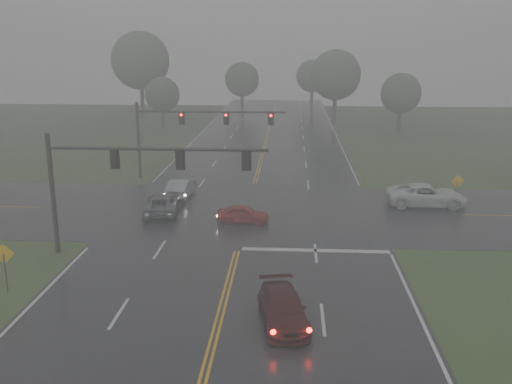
# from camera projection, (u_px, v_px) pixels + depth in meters

# --- Properties ---
(main_road) EXTENTS (18.00, 160.00, 0.02)m
(main_road) POSITION_uv_depth(u_px,v_px,m) (245.00, 220.00, 38.48)
(main_road) COLOR black
(main_road) RESTS_ON ground
(cross_street) EXTENTS (120.00, 14.00, 0.02)m
(cross_street) POSITION_uv_depth(u_px,v_px,m) (248.00, 211.00, 40.40)
(cross_street) COLOR black
(cross_street) RESTS_ON ground
(stop_bar) EXTENTS (8.50, 0.50, 0.01)m
(stop_bar) POSITION_uv_depth(u_px,v_px,m) (315.00, 251.00, 32.81)
(stop_bar) COLOR silver
(stop_bar) RESTS_ON ground
(sedan_maroon) EXTENTS (2.58, 4.78, 1.31)m
(sedan_maroon) POSITION_uv_depth(u_px,v_px,m) (283.00, 323.00, 24.44)
(sedan_maroon) COLOR #3B0C0A
(sedan_maroon) RESTS_ON ground
(sedan_red) EXTENTS (3.54, 1.65, 1.17)m
(sedan_red) POSITION_uv_depth(u_px,v_px,m) (243.00, 223.00, 37.91)
(sedan_red) COLOR #9E140E
(sedan_red) RESTS_ON ground
(sedan_silver) EXTENTS (1.72, 4.40, 1.43)m
(sedan_silver) POSITION_uv_depth(u_px,v_px,m) (182.00, 197.00, 44.13)
(sedan_silver) COLOR gray
(sedan_silver) RESTS_ON ground
(car_grey) EXTENTS (2.84, 5.16, 1.37)m
(car_grey) POSITION_uv_depth(u_px,v_px,m) (162.00, 213.00, 39.96)
(car_grey) COLOR #505257
(car_grey) RESTS_ON ground
(pickup_white) EXTENTS (5.75, 2.69, 1.59)m
(pickup_white) POSITION_uv_depth(u_px,v_px,m) (426.00, 206.00, 41.74)
(pickup_white) COLOR silver
(pickup_white) RESTS_ON ground
(signal_gantry_near) EXTENTS (12.15, 0.30, 6.88)m
(signal_gantry_near) POSITION_uv_depth(u_px,v_px,m) (117.00, 171.00, 31.12)
(signal_gantry_near) COLOR black
(signal_gantry_near) RESTS_ON ground
(signal_gantry_far) EXTENTS (12.89, 0.34, 6.64)m
(signal_gantry_far) POSITION_uv_depth(u_px,v_px,m) (184.00, 125.00, 48.81)
(signal_gantry_far) COLOR black
(signal_gantry_far) RESTS_ON ground
(sign_diamond_west) EXTENTS (1.00, 0.22, 2.43)m
(sign_diamond_west) POSITION_uv_depth(u_px,v_px,m) (4.00, 260.00, 27.07)
(sign_diamond_west) COLOR black
(sign_diamond_west) RESTS_ON ground
(sign_diamond_east) EXTENTS (0.98, 0.24, 2.40)m
(sign_diamond_east) POSITION_uv_depth(u_px,v_px,m) (457.00, 185.00, 41.18)
(sign_diamond_east) COLOR black
(sign_diamond_east) RESTS_ON ground
(tree_nw_a) EXTENTS (4.76, 4.76, 6.98)m
(tree_nw_a) POSITION_uv_depth(u_px,v_px,m) (162.00, 95.00, 77.74)
(tree_nw_a) COLOR #312820
(tree_nw_a) RESTS_ON ground
(tree_ne_a) EXTENTS (7.20, 7.20, 10.58)m
(tree_ne_a) POSITION_uv_depth(u_px,v_px,m) (336.00, 75.00, 81.47)
(tree_ne_a) COLOR #312820
(tree_ne_a) RESTS_ON ground
(tree_n_mid) EXTENTS (5.69, 5.69, 8.36)m
(tree_n_mid) POSITION_uv_depth(u_px,v_px,m) (242.00, 79.00, 94.50)
(tree_n_mid) COLOR #312820
(tree_n_mid) RESTS_ON ground
(tree_e_near) EXTENTS (5.26, 5.26, 7.72)m
(tree_e_near) POSITION_uv_depth(u_px,v_px,m) (401.00, 93.00, 74.11)
(tree_e_near) COLOR #312820
(tree_e_near) RESTS_ON ground
(tree_nw_b) EXTENTS (9.01, 9.01, 13.23)m
(tree_nw_b) POSITION_uv_depth(u_px,v_px,m) (140.00, 61.00, 88.67)
(tree_nw_b) COLOR #312820
(tree_nw_b) RESTS_ON ground
(tree_n_far) EXTENTS (5.81, 5.81, 8.53)m
(tree_n_far) POSITION_uv_depth(u_px,v_px,m) (312.00, 76.00, 101.64)
(tree_n_far) COLOR #312820
(tree_n_far) RESTS_ON ground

